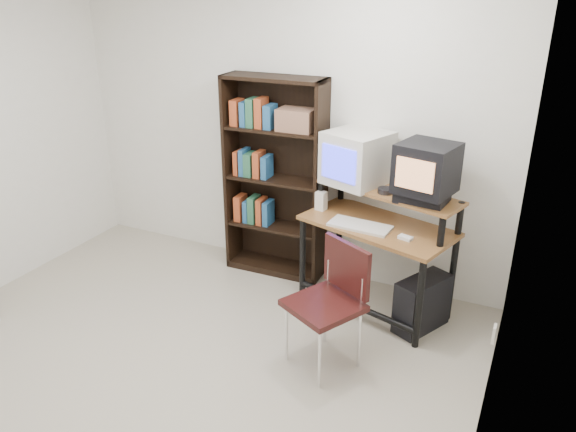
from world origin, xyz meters
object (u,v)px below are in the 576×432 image
at_px(computer_desk, 379,229).
at_px(crt_tv, 427,168).
at_px(crt_monitor, 357,158).
at_px(pc_tower, 422,303).
at_px(bookshelf, 276,176).
at_px(school_chair, 332,293).

bearing_deg(computer_desk, crt_tv, 14.96).
distance_m(crt_monitor, pc_tower, 1.23).
bearing_deg(crt_tv, bookshelf, -177.46).
distance_m(crt_tv, pc_tower, 1.04).
bearing_deg(pc_tower, crt_tv, 149.68).
relative_size(crt_monitor, school_chair, 0.64).
distance_m(computer_desk, school_chair, 0.83).
bearing_deg(crt_tv, computer_desk, -168.28).
height_order(computer_desk, school_chair, computer_desk).
relative_size(pc_tower, bookshelf, 0.26).
distance_m(crt_tv, bookshelf, 1.39).
relative_size(crt_tv, pc_tower, 1.01).
distance_m(school_chair, bookshelf, 1.46).
bearing_deg(school_chair, pc_tower, 81.64).
bearing_deg(bookshelf, computer_desk, -14.80).
xyz_separation_m(crt_monitor, pc_tower, (0.68, -0.33, -0.97)).
height_order(computer_desk, bookshelf, bookshelf).
bearing_deg(crt_tv, crt_monitor, 175.30).
height_order(computer_desk, pc_tower, computer_desk).
distance_m(crt_monitor, crt_tv, 0.62).
distance_m(crt_monitor, school_chair, 1.20).
bearing_deg(crt_tv, school_chair, -102.39).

